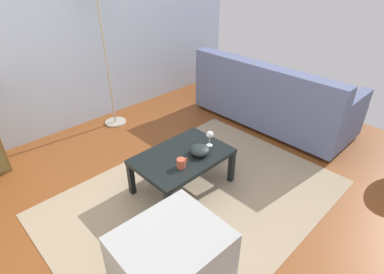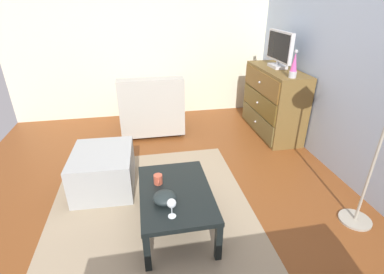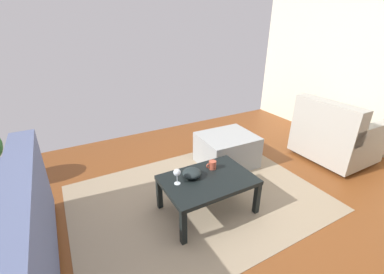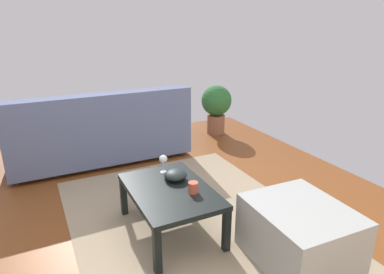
% 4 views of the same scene
% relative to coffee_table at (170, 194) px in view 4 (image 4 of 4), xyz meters
% --- Properties ---
extents(ground_plane, '(5.71, 4.43, 0.05)m').
position_rel_coffee_table_xyz_m(ground_plane, '(-0.22, -0.01, -0.36)').
color(ground_plane, brown).
extents(area_rug, '(2.60, 1.90, 0.01)m').
position_rel_coffee_table_xyz_m(area_rug, '(-0.02, -0.21, -0.33)').
color(area_rug, '#9D896C').
rests_on(area_rug, ground_plane).
extents(coffee_table, '(0.88, 0.59, 0.38)m').
position_rel_coffee_table_xyz_m(coffee_table, '(0.00, 0.00, 0.00)').
color(coffee_table, black).
rests_on(coffee_table, ground_plane).
extents(wine_glass, '(0.07, 0.07, 0.16)m').
position_rel_coffee_table_xyz_m(wine_glass, '(0.30, -0.07, 0.16)').
color(wine_glass, silver).
rests_on(wine_glass, coffee_table).
extents(mug, '(0.11, 0.08, 0.08)m').
position_rel_coffee_table_xyz_m(mug, '(-0.13, -0.13, 0.09)').
color(mug, '#B84F37').
rests_on(mug, coffee_table).
extents(bowl_decorative, '(0.19, 0.19, 0.08)m').
position_rel_coffee_table_xyz_m(bowl_decorative, '(0.12, -0.10, 0.09)').
color(bowl_decorative, '#1F2828').
rests_on(bowl_decorative, coffee_table).
extents(couch_large, '(0.85, 2.05, 0.86)m').
position_rel_coffee_table_xyz_m(couch_large, '(1.73, 0.17, 0.01)').
color(couch_large, '#332319').
rests_on(couch_large, ground_plane).
extents(ottoman, '(0.72, 0.63, 0.42)m').
position_rel_coffee_table_xyz_m(ottoman, '(-0.71, -0.67, -0.12)').
color(ottoman, '#9DA09E').
rests_on(ottoman, ground_plane).
extents(potted_plant, '(0.44, 0.44, 0.72)m').
position_rel_coffee_table_xyz_m(potted_plant, '(1.99, -1.57, 0.10)').
color(potted_plant, brown).
rests_on(potted_plant, ground_plane).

